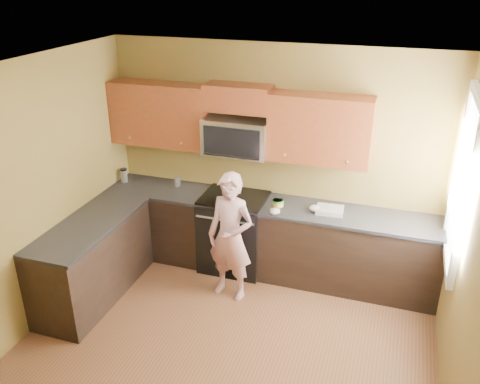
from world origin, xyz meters
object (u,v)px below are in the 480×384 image
at_px(woman, 231,237).
at_px(butter_tub, 278,206).
at_px(travel_mug, 125,182).
at_px(stove, 234,232).
at_px(frying_pan, 226,205).
at_px(microwave, 237,153).

height_order(woman, butter_tub, woman).
bearing_deg(travel_mug, butter_tub, -1.79).
distance_m(stove, travel_mug, 1.57).
distance_m(frying_pan, butter_tub, 0.61).
xyz_separation_m(woman, travel_mug, (-1.66, 0.63, 0.18)).
height_order(microwave, frying_pan, microwave).
distance_m(butter_tub, travel_mug, 2.05).
distance_m(woman, butter_tub, 0.71).
bearing_deg(stove, frying_pan, -92.46).
bearing_deg(frying_pan, stove, 87.20).
bearing_deg(travel_mug, stove, -1.81).
bearing_deg(microwave, travel_mug, -177.04).
bearing_deg(travel_mug, woman, -20.70).
distance_m(microwave, frying_pan, 0.63).
bearing_deg(travel_mug, frying_pan, -11.48).
relative_size(stove, microwave, 1.25).
height_order(woman, frying_pan, woman).
distance_m(woman, travel_mug, 1.78).
distance_m(stove, woman, 0.66).
height_order(stove, woman, woman).
bearing_deg(stove, travel_mug, 178.19).
relative_size(stove, travel_mug, 5.32).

